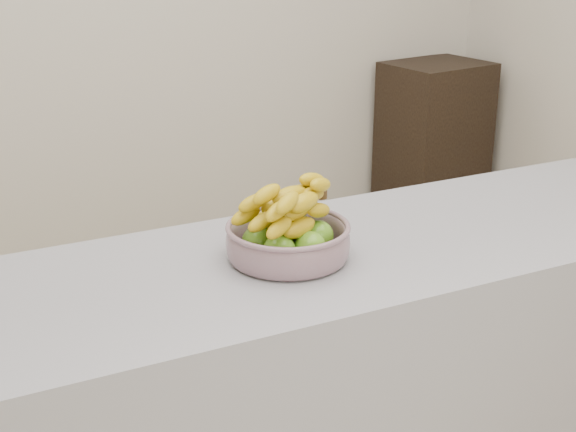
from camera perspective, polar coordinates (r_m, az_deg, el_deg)
name	(u,v)px	position (r m, az deg, el deg)	size (l,w,h in m)	color
counter	(344,412)	(2.07, 3.99, -13.72)	(2.00, 0.60, 0.90)	gray
cabinet	(433,147)	(4.36, 10.26, 4.84)	(0.50, 0.40, 0.90)	black
fruit_bowl	(288,236)	(1.76, 0.02, -1.40)	(0.28, 0.28, 0.17)	#8795A2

